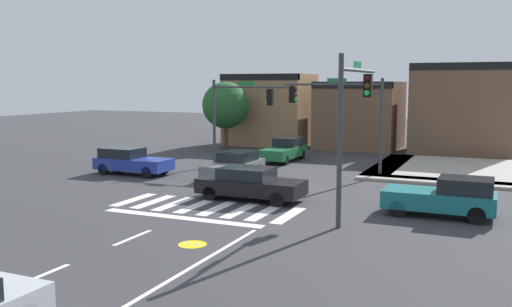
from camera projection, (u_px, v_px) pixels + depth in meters
name	position (u px, v px, depth m)	size (l,w,h in m)	color
ground_plane	(251.00, 188.00, 26.98)	(120.00, 120.00, 0.00)	#353538
crosswalk_near	(206.00, 207.00, 22.90)	(7.74, 2.85, 0.01)	silver
lane_markings	(126.00, 259.00, 16.15)	(6.80, 18.75, 0.01)	white
bike_detector_marking	(193.00, 244.00, 17.60)	(0.91, 0.91, 0.01)	yellow
curb_corner_northeast	(452.00, 170.00, 32.11)	(10.00, 10.60, 0.15)	#9E998E
storefront_row	(371.00, 110.00, 43.18)	(21.70, 6.49, 6.47)	#93704C
traffic_signal_southeast	(353.00, 108.00, 20.77)	(0.32, 5.26, 6.08)	#383A3D
traffic_signal_northeast	(340.00, 106.00, 30.89)	(5.67, 0.32, 5.34)	#383A3D
traffic_signal_northwest	(240.00, 107.00, 32.94)	(4.84, 0.32, 5.27)	#383A3D
car_blue	(131.00, 161.00, 31.12)	(4.28, 1.80, 1.47)	#23389E
car_teal	(445.00, 197.00, 21.18)	(4.12, 1.79, 1.54)	#196B70
car_black	(250.00, 183.00, 24.27)	(4.63, 1.90, 1.42)	black
car_green	(285.00, 149.00, 36.53)	(1.71, 4.56, 1.49)	#1E6638
car_gray	(235.00, 165.00, 30.02)	(1.84, 4.42, 1.38)	slate
roadside_tree	(226.00, 105.00, 42.67)	(3.59, 3.59, 5.20)	#4C3823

